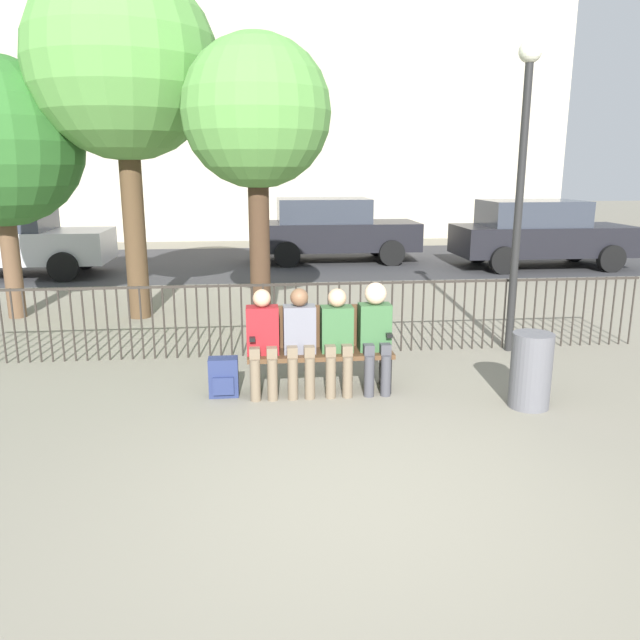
{
  "coord_description": "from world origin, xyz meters",
  "views": [
    {
      "loc": [
        -0.69,
        -4.05,
        2.38
      ],
      "look_at": [
        0.0,
        2.38,
        0.8
      ],
      "focal_mm": 35.0,
      "sensor_mm": 36.0,
      "label": 1
    }
  ],
  "objects_px": {
    "tree_2": "(257,115)",
    "parked_car_2": "(539,233)",
    "tree_0": "(123,65)",
    "trash_bin": "(531,370)",
    "park_bench": "(319,346)",
    "backpack": "(224,378)",
    "seated_person_3": "(375,330)",
    "lamp_post": "(523,154)",
    "seated_person_0": "(263,337)",
    "parked_car_1": "(8,239)",
    "seated_person_1": "(300,336)",
    "parked_car_0": "(332,229)",
    "seated_person_2": "(337,335)"
  },
  "relations": [
    {
      "from": "parked_car_2",
      "to": "trash_bin",
      "type": "relative_size",
      "value": 5.42
    },
    {
      "from": "tree_2",
      "to": "lamp_post",
      "type": "relative_size",
      "value": 1.07
    },
    {
      "from": "backpack",
      "to": "parked_car_0",
      "type": "height_order",
      "value": "parked_car_0"
    },
    {
      "from": "trash_bin",
      "to": "park_bench",
      "type": "bearing_deg",
      "value": 159.78
    },
    {
      "from": "tree_0",
      "to": "parked_car_2",
      "type": "distance_m",
      "value": 10.23
    },
    {
      "from": "backpack",
      "to": "trash_bin",
      "type": "relative_size",
      "value": 0.55
    },
    {
      "from": "park_bench",
      "to": "backpack",
      "type": "distance_m",
      "value": 1.09
    },
    {
      "from": "seated_person_3",
      "to": "lamp_post",
      "type": "distance_m",
      "value": 3.1
    },
    {
      "from": "park_bench",
      "to": "seated_person_0",
      "type": "bearing_deg",
      "value": -168.03
    },
    {
      "from": "seated_person_3",
      "to": "lamp_post",
      "type": "height_order",
      "value": "lamp_post"
    },
    {
      "from": "seated_person_2",
      "to": "parked_car_0",
      "type": "height_order",
      "value": "parked_car_0"
    },
    {
      "from": "seated_person_0",
      "to": "lamp_post",
      "type": "xyz_separation_m",
      "value": [
        3.29,
        1.34,
        1.91
      ]
    },
    {
      "from": "seated_person_0",
      "to": "seated_person_2",
      "type": "bearing_deg",
      "value": -0.04
    },
    {
      "from": "park_bench",
      "to": "tree_0",
      "type": "distance_m",
      "value": 5.62
    },
    {
      "from": "seated_person_3",
      "to": "tree_2",
      "type": "relative_size",
      "value": 0.29
    },
    {
      "from": "seated_person_2",
      "to": "seated_person_3",
      "type": "bearing_deg",
      "value": 0.52
    },
    {
      "from": "tree_0",
      "to": "tree_2",
      "type": "distance_m",
      "value": 2.42
    },
    {
      "from": "tree_2",
      "to": "tree_0",
      "type": "bearing_deg",
      "value": 149.05
    },
    {
      "from": "parked_car_1",
      "to": "trash_bin",
      "type": "height_order",
      "value": "parked_car_1"
    },
    {
      "from": "tree_0",
      "to": "parked_car_0",
      "type": "xyz_separation_m",
      "value": [
        3.9,
        5.83,
        -3.02
      ]
    },
    {
      "from": "seated_person_2",
      "to": "tree_0",
      "type": "distance_m",
      "value": 5.7
    },
    {
      "from": "seated_person_3",
      "to": "seated_person_0",
      "type": "bearing_deg",
      "value": -179.85
    },
    {
      "from": "seated_person_0",
      "to": "lamp_post",
      "type": "bearing_deg",
      "value": 22.07
    },
    {
      "from": "backpack",
      "to": "tree_2",
      "type": "relative_size",
      "value": 0.1
    },
    {
      "from": "seated_person_1",
      "to": "tree_0",
      "type": "height_order",
      "value": "tree_0"
    },
    {
      "from": "tree_2",
      "to": "park_bench",
      "type": "bearing_deg",
      "value": -76.6
    },
    {
      "from": "seated_person_1",
      "to": "backpack",
      "type": "xyz_separation_m",
      "value": [
        -0.82,
        0.0,
        -0.44
      ]
    },
    {
      "from": "seated_person_3",
      "to": "lamp_post",
      "type": "relative_size",
      "value": 0.31
    },
    {
      "from": "lamp_post",
      "to": "parked_car_1",
      "type": "distance_m",
      "value": 11.28
    },
    {
      "from": "backpack",
      "to": "parked_car_0",
      "type": "xyz_separation_m",
      "value": [
        2.38,
        9.65,
        0.64
      ]
    },
    {
      "from": "seated_person_2",
      "to": "tree_0",
      "type": "xyz_separation_m",
      "value": [
        -2.74,
        3.82,
        3.23
      ]
    },
    {
      "from": "backpack",
      "to": "parked_car_1",
      "type": "height_order",
      "value": "parked_car_1"
    },
    {
      "from": "seated_person_3",
      "to": "parked_car_1",
      "type": "height_order",
      "value": "parked_car_1"
    },
    {
      "from": "seated_person_2",
      "to": "parked_car_2",
      "type": "height_order",
      "value": "parked_car_2"
    },
    {
      "from": "park_bench",
      "to": "backpack",
      "type": "relative_size",
      "value": 3.71
    },
    {
      "from": "tree_2",
      "to": "parked_car_2",
      "type": "xyz_separation_m",
      "value": [
        6.81,
        5.49,
        -2.24
      ]
    },
    {
      "from": "seated_person_0",
      "to": "tree_2",
      "type": "relative_size",
      "value": 0.28
    },
    {
      "from": "park_bench",
      "to": "tree_0",
      "type": "xyz_separation_m",
      "value": [
        -2.56,
        3.69,
        3.38
      ]
    },
    {
      "from": "seated_person_1",
      "to": "trash_bin",
      "type": "xyz_separation_m",
      "value": [
        2.3,
        -0.63,
        -0.26
      ]
    },
    {
      "from": "seated_person_2",
      "to": "tree_0",
      "type": "bearing_deg",
      "value": 125.65
    },
    {
      "from": "seated_person_3",
      "to": "backpack",
      "type": "xyz_separation_m",
      "value": [
        -1.63,
        -0.0,
        -0.48
      ]
    },
    {
      "from": "seated_person_3",
      "to": "parked_car_2",
      "type": "xyz_separation_m",
      "value": [
        5.62,
        8.13,
        0.16
      ]
    },
    {
      "from": "park_bench",
      "to": "seated_person_2",
      "type": "xyz_separation_m",
      "value": [
        0.18,
        -0.13,
        0.15
      ]
    },
    {
      "from": "seated_person_1",
      "to": "parked_car_0",
      "type": "distance_m",
      "value": 9.78
    },
    {
      "from": "park_bench",
      "to": "backpack",
      "type": "height_order",
      "value": "park_bench"
    },
    {
      "from": "tree_0",
      "to": "parked_car_1",
      "type": "bearing_deg",
      "value": 129.31
    },
    {
      "from": "parked_car_1",
      "to": "trash_bin",
      "type": "relative_size",
      "value": 5.42
    },
    {
      "from": "seated_person_1",
      "to": "parked_car_2",
      "type": "xyz_separation_m",
      "value": [
        6.44,
        8.13,
        0.2
      ]
    },
    {
      "from": "park_bench",
      "to": "seated_person_0",
      "type": "xyz_separation_m",
      "value": [
        -0.61,
        -0.13,
        0.15
      ]
    },
    {
      "from": "seated_person_3",
      "to": "parked_car_0",
      "type": "xyz_separation_m",
      "value": [
        0.74,
        9.64,
        0.16
      ]
    }
  ]
}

